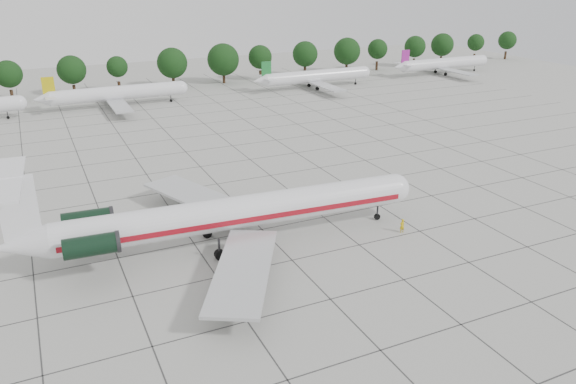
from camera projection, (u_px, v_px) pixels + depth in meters
name	position (u px, v px, depth m)	size (l,w,h in m)	color
ground	(262.00, 229.00, 63.80)	(260.00, 260.00, 0.00)	#A8A7A0
apron_joints	(220.00, 186.00, 76.40)	(170.00, 170.00, 0.02)	#383838
main_airliner	(218.00, 215.00, 58.48)	(44.58, 34.96, 10.45)	silver
ground_crew	(402.00, 226.00, 62.80)	(0.60, 0.39, 1.64)	gold
bg_airliner_c	(117.00, 93.00, 119.04)	(28.24, 27.20, 7.40)	silver
bg_airliner_d	(316.00, 76.00, 137.68)	(28.24, 27.20, 7.40)	silver
bg_airliner_e	(444.00, 64.00, 156.25)	(28.24, 27.20, 7.40)	silver
tree_line	(72.00, 70.00, 128.44)	(249.86, 8.44, 10.22)	#332114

